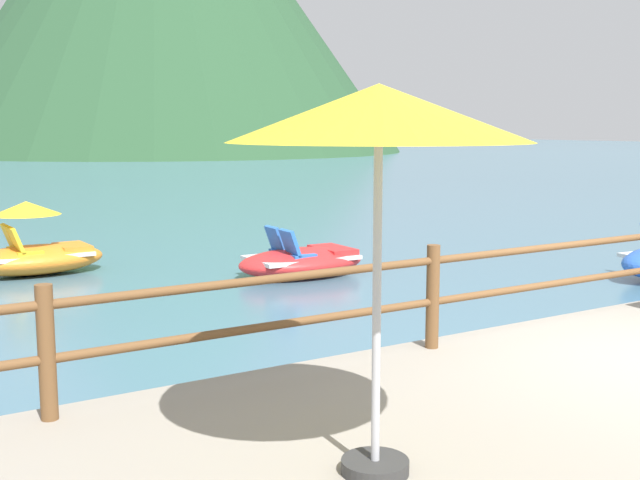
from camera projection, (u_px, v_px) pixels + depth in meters
dock_railing at (562, 269)px, 8.05m from camera, size 23.92×0.12×0.95m
beach_umbrella at (379, 119)px, 4.34m from camera, size 1.70×1.70×2.24m
pedal_boat_1 at (35, 251)px, 12.94m from camera, size 2.22×1.20×1.20m
pedal_boat_2 at (302, 261)px, 12.81m from camera, size 2.18×1.28×0.81m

